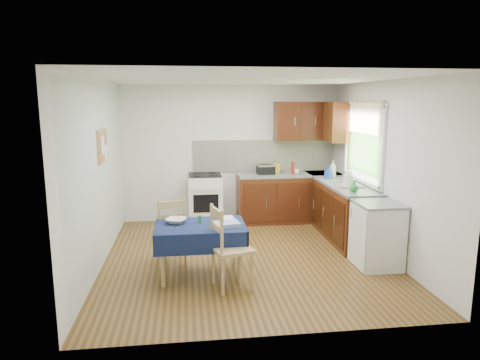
{
  "coord_description": "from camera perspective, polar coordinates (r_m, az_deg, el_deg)",
  "views": [
    {
      "loc": [
        -0.83,
        -5.78,
        2.22
      ],
      "look_at": [
        -0.07,
        0.17,
        1.1
      ],
      "focal_mm": 32.0,
      "sensor_mm": 36.0,
      "label": 1
    }
  ],
  "objects": [
    {
      "name": "wall_right",
      "position": [
        6.51,
        18.6,
        1.43
      ],
      "size": [
        0.02,
        4.2,
        2.5
      ],
      "primitive_type": "cube",
      "color": "silver",
      "rests_on": "ground"
    },
    {
      "name": "tea_towel",
      "position": [
        5.34,
        -1.69,
        -5.91
      ],
      "size": [
        0.33,
        0.28,
        0.05
      ],
      "primitive_type": "cube",
      "rotation": [
        0.0,
        0.0,
        0.18
      ],
      "color": "navy",
      "rests_on": "dining_table"
    },
    {
      "name": "soap_bottle_b",
      "position": [
        7.49,
        11.69,
        1.01
      ],
      "size": [
        0.14,
        0.14,
        0.21
      ],
      "primitive_type": "imported",
      "rotation": [
        0.0,
        0.0,
        2.27
      ],
      "color": "#1F4DB5",
      "rests_on": "worktop_right"
    },
    {
      "name": "upper_cabinets",
      "position": [
        7.95,
        10.07,
        7.72
      ],
      "size": [
        1.2,
        0.85,
        0.7
      ],
      "color": "#361109",
      "rests_on": "wall_back"
    },
    {
      "name": "worktop_back",
      "position": [
        7.92,
        6.56,
        0.74
      ],
      "size": [
        1.9,
        0.6,
        0.04
      ],
      "primitive_type": "cube",
      "color": "slate",
      "rests_on": "base_cabinets"
    },
    {
      "name": "kettle",
      "position": [
        6.78,
        14.26,
        0.02
      ],
      "size": [
        0.16,
        0.16,
        0.27
      ],
      "color": "white",
      "rests_on": "worktop_right"
    },
    {
      "name": "wall_front",
      "position": [
        3.89,
        5.27,
        -3.9
      ],
      "size": [
        4.0,
        0.02,
        2.5
      ],
      "primitive_type": "cube",
      "color": "silver",
      "rests_on": "ground"
    },
    {
      "name": "dining_table",
      "position": [
        5.46,
        -5.31,
        -7.01
      ],
      "size": [
        1.13,
        0.77,
        0.68
      ],
      "rotation": [
        0.0,
        0.0,
        -0.18
      ],
      "color": "#101E42",
      "rests_on": "ground"
    },
    {
      "name": "worktop_corner",
      "position": [
        8.1,
        11.03,
        0.83
      ],
      "size": [
        0.6,
        0.6,
        0.04
      ],
      "primitive_type": "cube",
      "color": "slate",
      "rests_on": "base_cabinets"
    },
    {
      "name": "wall_back",
      "position": [
        7.98,
        -1.26,
        3.56
      ],
      "size": [
        4.0,
        0.02,
        2.5
      ],
      "primitive_type": "cube",
      "color": "silver",
      "rests_on": "ground"
    },
    {
      "name": "book",
      "position": [
        5.63,
        -2.61,
        -5.22
      ],
      "size": [
        0.22,
        0.27,
        0.02
      ],
      "primitive_type": "imported",
      "rotation": [
        0.0,
        0.0,
        0.15
      ],
      "color": "white",
      "rests_on": "dining_table"
    },
    {
      "name": "dish_rack",
      "position": [
        6.88,
        14.39,
        -0.66
      ],
      "size": [
        0.39,
        0.3,
        0.18
      ],
      "rotation": [
        0.0,
        0.0,
        0.07
      ],
      "color": "gray",
      "rests_on": "worktop_right"
    },
    {
      "name": "base_cabinets",
      "position": [
        7.58,
        9.72,
        -3.26
      ],
      "size": [
        1.9,
        2.3,
        0.86
      ],
      "color": "#361109",
      "rests_on": "ground"
    },
    {
      "name": "worktop_right",
      "position": [
        7.04,
        13.94,
        -0.74
      ],
      "size": [
        0.6,
        1.7,
        0.04
      ],
      "primitive_type": "cube",
      "color": "slate",
      "rests_on": "base_cabinets"
    },
    {
      "name": "sauce_bottle",
      "position": [
        7.8,
        7.04,
        1.6
      ],
      "size": [
        0.05,
        0.05,
        0.24
      ],
      "primitive_type": "cylinder",
      "color": "#B5150E",
      "rests_on": "worktop_back"
    },
    {
      "name": "floor",
      "position": [
        6.25,
        0.85,
        -10.27
      ],
      "size": [
        4.2,
        4.2,
        0.0
      ],
      "primitive_type": "plane",
      "color": "#4A3013",
      "rests_on": "ground"
    },
    {
      "name": "window",
      "position": [
        7.08,
        16.13,
        5.53
      ],
      "size": [
        0.04,
        1.48,
        1.26
      ],
      "color": "#315724",
      "rests_on": "wall_right"
    },
    {
      "name": "stove",
      "position": [
        7.79,
        -4.66,
        -2.56
      ],
      "size": [
        0.6,
        0.61,
        0.92
      ],
      "color": "white",
      "rests_on": "ground"
    },
    {
      "name": "fridge",
      "position": [
        6.07,
        17.84,
        -6.99
      ],
      "size": [
        0.58,
        0.6,
        0.89
      ],
      "color": "white",
      "rests_on": "ground"
    },
    {
      "name": "corkboard",
      "position": [
        6.22,
        -17.86,
        4.31
      ],
      "size": [
        0.04,
        0.62,
        0.47
      ],
      "color": "tan",
      "rests_on": "wall_left"
    },
    {
      "name": "chair_near",
      "position": [
        5.13,
        -1.6,
        -8.65
      ],
      "size": [
        0.54,
        0.54,
        1.01
      ],
      "rotation": [
        0.0,
        0.0,
        1.82
      ],
      "color": "tan",
      "rests_on": "ground"
    },
    {
      "name": "spice_jar",
      "position": [
        5.51,
        -5.36,
        -5.18
      ],
      "size": [
        0.05,
        0.05,
        0.1
      ],
      "primitive_type": "cylinder",
      "color": "#238230",
      "rests_on": "dining_table"
    },
    {
      "name": "soap_bottle_a",
      "position": [
        7.62,
        12.28,
        1.46
      ],
      "size": [
        0.16,
        0.16,
        0.3
      ],
      "primitive_type": "imported",
      "rotation": [
        0.0,
        0.0,
        0.56
      ],
      "color": "white",
      "rests_on": "worktop_right"
    },
    {
      "name": "ceiling",
      "position": [
        5.85,
        0.92,
        13.3
      ],
      "size": [
        4.0,
        4.2,
        0.02
      ],
      "primitive_type": "cube",
      "color": "white",
      "rests_on": "wall_back"
    },
    {
      "name": "soap_bottle_c",
      "position": [
        6.46,
        14.96,
        -0.87
      ],
      "size": [
        0.16,
        0.16,
        0.16
      ],
      "primitive_type": "imported",
      "rotation": [
        0.0,
        0.0,
        3.47
      ],
      "color": "#227E30",
      "rests_on": "worktop_right"
    },
    {
      "name": "toaster",
      "position": [
        7.75,
        3.31,
        1.37
      ],
      "size": [
        0.25,
        0.15,
        0.19
      ],
      "rotation": [
        0.0,
        0.0,
        0.4
      ],
      "color": "#BCBCC1",
      "rests_on": "worktop_back"
    },
    {
      "name": "sandwich_press",
      "position": [
        7.81,
        3.45,
        1.46
      ],
      "size": [
        0.31,
        0.27,
        0.18
      ],
      "rotation": [
        0.0,
        0.0,
        0.01
      ],
      "color": "black",
      "rests_on": "worktop_back"
    },
    {
      "name": "plate_bowl",
      "position": [
        5.53,
        -8.51,
        -5.38
      ],
      "size": [
        0.32,
        0.32,
        0.06
      ],
      "primitive_type": "imported",
      "rotation": [
        0.0,
        0.0,
        -0.33
      ],
      "color": "#F1E3C5",
      "rests_on": "dining_table"
    },
    {
      "name": "splashback",
      "position": [
        8.07,
        3.36,
        3.26
      ],
      "size": [
        2.7,
        0.02,
        0.6
      ],
      "primitive_type": "cube",
      "color": "white",
      "rests_on": "wall_back"
    },
    {
      "name": "wall_left",
      "position": [
        5.98,
        -18.47,
        0.67
      ],
      "size": [
        0.02,
        4.2,
        2.5
      ],
      "primitive_type": "cube",
      "color": "silver",
      "rests_on": "ground"
    },
    {
      "name": "yellow_packet",
      "position": [
        7.95,
        4.85,
        1.56
      ],
      "size": [
        0.14,
        0.1,
        0.17
      ],
      "primitive_type": "cube",
      "rotation": [
        0.0,
        0.0,
        0.14
      ],
      "color": "gold",
      "rests_on": "worktop_back"
    },
    {
      "name": "cup",
      "position": [
        7.9,
        7.49,
        1.15
      ],
      "size": [
        0.11,
        0.11,
        0.09
      ],
      "primitive_type": "imported",
      "rotation": [
        0.0,
        0.0,
        -0.0
      ],
      "color": "white",
      "rests_on": "worktop_back"
    },
    {
      "name": "chair_far",
      "position": [
        5.94,
        -9.2,
        -6.47
      ],
      "size": [
        0.49,
        0.49,
        0.94
      ],
      "rotation": [
        0.0,
        0.0,
        3.34
      ],
      "color": "tan",
      "rests_on": "ground"
    }
  ]
}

